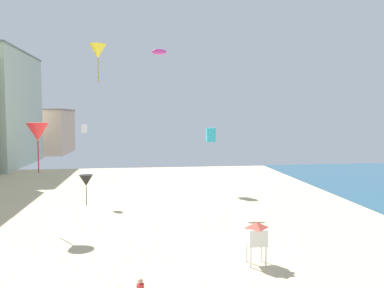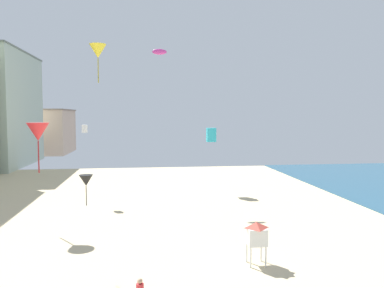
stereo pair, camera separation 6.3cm
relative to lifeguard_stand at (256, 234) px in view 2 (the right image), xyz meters
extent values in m
cube|color=beige|center=(-32.73, 73.13, 3.16)|extent=(17.86, 16.32, 9.99)
cube|color=#89715E|center=(-32.73, 73.13, 8.30)|extent=(18.21, 16.65, 0.30)
sphere|color=tan|center=(-6.76, -5.03, -0.32)|extent=(0.24, 0.24, 0.24)
cylinder|color=white|center=(-0.45, -0.45, -1.24)|extent=(0.10, 0.10, 1.20)
cylinder|color=white|center=(0.45, -0.45, -1.24)|extent=(0.10, 0.10, 1.20)
cylinder|color=white|center=(-0.45, 0.45, -1.24)|extent=(0.10, 0.10, 1.20)
cylinder|color=white|center=(0.45, 0.45, -1.24)|extent=(0.10, 0.10, 1.20)
cube|color=white|center=(0.00, 0.00, -0.14)|extent=(1.10, 1.10, 1.00)
pyramid|color=#D14C3D|center=(0.00, 0.00, 0.54)|extent=(1.10, 1.10, 0.35)
cone|color=red|center=(-14.67, 9.59, 5.70)|extent=(1.72, 1.72, 1.41)
cylinder|color=maroon|center=(-14.67, 9.59, 3.75)|extent=(0.09, 0.09, 2.50)
cube|color=#2DB7CC|center=(1.17, 22.15, 4.75)|extent=(1.01, 1.01, 1.58)
cone|color=black|center=(-9.80, 0.56, 3.29)|extent=(0.78, 0.78, 0.63)
cylinder|color=black|center=(-9.80, 0.56, 2.41)|extent=(0.04, 0.04, 1.13)
cone|color=yellow|center=(-9.28, 2.94, 10.91)|extent=(1.04, 1.04, 0.85)
cylinder|color=#A49220|center=(-9.28, 2.94, 9.73)|extent=(0.06, 0.06, 1.51)
cube|color=white|center=(-12.48, 18.87, 5.62)|extent=(0.51, 0.51, 0.81)
ellipsoid|color=#DB3D9E|center=(-4.81, 19.38, 13.59)|extent=(1.51, 0.42, 0.59)
camera|label=1|loc=(-6.62, -21.87, 6.95)|focal=36.50mm
camera|label=2|loc=(-6.56, -21.88, 6.95)|focal=36.50mm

